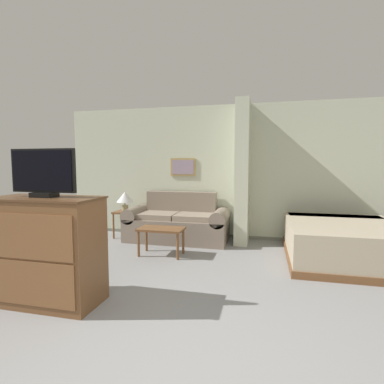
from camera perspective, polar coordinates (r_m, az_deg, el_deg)
The scene contains 9 objects.
wall_back at distance 5.92m, azimuth 9.16°, elevation 3.69°, with size 7.21×0.16×2.60m.
wall_partition_pillar at distance 5.55m, azimuth 9.59°, elevation 3.65°, with size 0.24×0.62×2.60m.
couch at distance 5.76m, azimuth -2.78°, elevation -5.94°, with size 1.94×0.84×0.91m.
coffee_table at distance 4.83m, azimuth -5.89°, elevation -7.54°, with size 0.72×0.40×0.44m.
side_table at distance 6.13m, azimuth -12.59°, elevation -4.48°, with size 0.40×0.40×0.52m.
table_lamp at distance 6.08m, azimuth -12.66°, elevation -1.07°, with size 0.33×0.33×0.39m.
tv_dresser at distance 3.51m, azimuth -25.97°, elevation -9.96°, with size 1.14×0.55×1.11m.
tv at distance 3.40m, azimuth -26.49°, elevation 3.20°, with size 0.73×0.16×0.49m.
bed at distance 5.12m, azimuth 26.87°, elevation -8.39°, with size 1.65×1.92×0.57m.
Camera 1 is at (0.47, -1.73, 1.44)m, focal length 28.00 mm.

